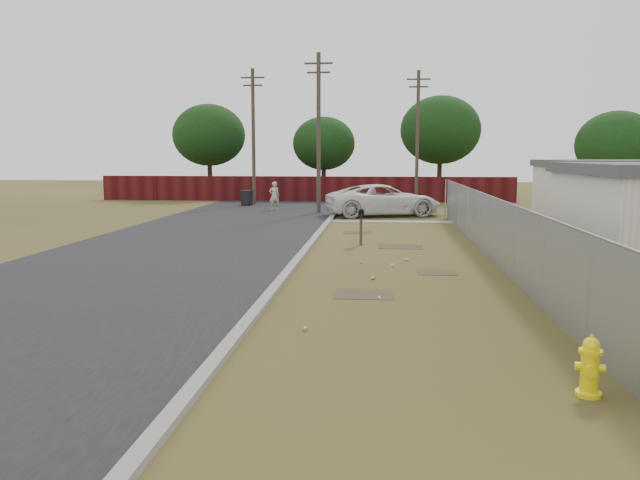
# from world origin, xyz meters

# --- Properties ---
(ground) EXTENTS (120.00, 120.00, 0.00)m
(ground) POSITION_xyz_m (0.00, 0.00, 0.00)
(ground) COLOR brown
(ground) RESTS_ON ground
(street) EXTENTS (15.10, 60.00, 0.12)m
(street) POSITION_xyz_m (-6.76, 8.05, 0.02)
(street) COLOR black
(street) RESTS_ON ground
(chainlink_fence) EXTENTS (0.10, 27.06, 2.02)m
(chainlink_fence) POSITION_xyz_m (3.12, 1.03, 0.80)
(chainlink_fence) COLOR gray
(chainlink_fence) RESTS_ON ground
(privacy_fence) EXTENTS (30.00, 0.12, 1.80)m
(privacy_fence) POSITION_xyz_m (-6.00, 25.00, 0.90)
(privacy_fence) COLOR #4D1014
(privacy_fence) RESTS_ON ground
(utility_poles) EXTENTS (12.60, 8.24, 9.00)m
(utility_poles) POSITION_xyz_m (-3.67, 20.67, 4.69)
(utility_poles) COLOR #483C30
(utility_poles) RESTS_ON ground
(horizon_trees) EXTENTS (33.32, 31.94, 7.78)m
(horizon_trees) POSITION_xyz_m (0.84, 23.56, 4.63)
(horizon_trees) COLOR #332517
(horizon_trees) RESTS_ON ground
(fire_hydrant) EXTENTS (0.42, 0.43, 0.87)m
(fire_hydrant) POSITION_xyz_m (2.49, -11.06, 0.41)
(fire_hydrant) COLOR yellow
(fire_hydrant) RESTS_ON ground
(mailbox) EXTENTS (0.24, 0.59, 1.37)m
(mailbox) POSITION_xyz_m (-1.14, 3.25, 1.08)
(mailbox) COLOR brown
(mailbox) RESTS_ON ground
(pickup_truck) EXTENTS (6.80, 4.63, 1.73)m
(pickup_truck) POSITION_xyz_m (-0.28, 14.63, 0.86)
(pickup_truck) COLOR white
(pickup_truck) RESTS_ON ground
(pedestrian) EXTENTS (0.74, 0.63, 1.73)m
(pedestrian) POSITION_xyz_m (-6.83, 17.43, 0.86)
(pedestrian) COLOR #C6B791
(pedestrian) RESTS_ON ground
(trash_bin) EXTENTS (0.77, 0.83, 1.02)m
(trash_bin) POSITION_xyz_m (-9.22, 20.60, 0.52)
(trash_bin) COLOR black
(trash_bin) RESTS_ON ground
(scattered_litter) EXTENTS (2.89, 11.71, 0.07)m
(scattered_litter) POSITION_xyz_m (-0.35, -2.19, 0.04)
(scattered_litter) COLOR silver
(scattered_litter) RESTS_ON ground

